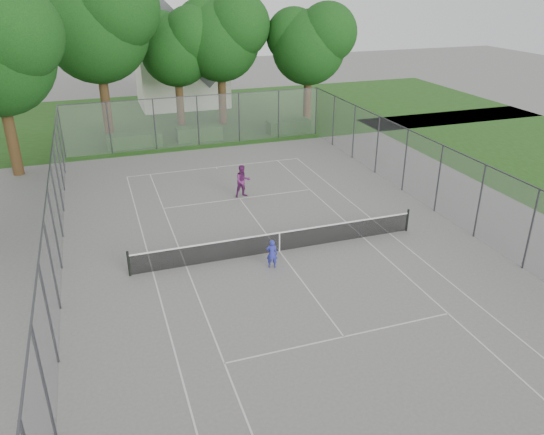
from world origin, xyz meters
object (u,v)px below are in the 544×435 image
object	(u,v)px
house	(181,62)
woman_player	(243,181)
girl_player	(272,254)
tennis_net	(279,241)

from	to	relation	value
house	woman_player	world-z (taller)	house
woman_player	house	bearing A→B (deg)	81.50
house	girl_player	bearing A→B (deg)	-93.74
tennis_net	house	size ratio (longest dim) A/B	1.33
house	girl_player	world-z (taller)	house
house	girl_player	distance (m)	31.77
tennis_net	girl_player	bearing A→B (deg)	-122.35
tennis_net	house	bearing A→B (deg)	87.54
girl_player	tennis_net	bearing A→B (deg)	-102.92
house	woman_player	bearing A→B (deg)	-92.50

